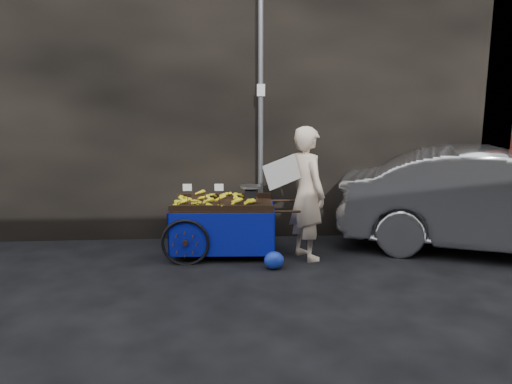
{
  "coord_description": "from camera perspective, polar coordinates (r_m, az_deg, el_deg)",
  "views": [
    {
      "loc": [
        -0.29,
        -6.4,
        2.35
      ],
      "look_at": [
        0.17,
        0.5,
        0.98
      ],
      "focal_mm": 35.0,
      "sensor_mm": 36.0,
      "label": 1
    }
  ],
  "objects": [
    {
      "name": "building_wall",
      "position": [
        9.02,
        0.5,
        12.14
      ],
      "size": [
        13.5,
        2.0,
        5.0
      ],
      "color": "black",
      "rests_on": "ground"
    },
    {
      "name": "ground",
      "position": [
        6.82,
        -1.19,
        -8.96
      ],
      "size": [
        80.0,
        80.0,
        0.0
      ],
      "primitive_type": "plane",
      "color": "black",
      "rests_on": "ground"
    },
    {
      "name": "vendor",
      "position": [
        7.13,
        5.83,
        -0.15
      ],
      "size": [
        1.01,
        0.82,
        1.91
      ],
      "rotation": [
        0.0,
        0.0,
        2.01
      ],
      "color": "beige",
      "rests_on": "ground"
    },
    {
      "name": "parked_car",
      "position": [
        8.28,
        26.14,
        -0.96
      ],
      "size": [
        4.95,
        3.14,
        1.54
      ],
      "primitive_type": "imported",
      "rotation": [
        0.0,
        0.0,
        1.22
      ],
      "color": "#B0B2B8",
      "rests_on": "ground"
    },
    {
      "name": "plastic_bag",
      "position": [
        6.84,
        2.07,
        -7.82
      ],
      "size": [
        0.27,
        0.22,
        0.25
      ],
      "primitive_type": "ellipsoid",
      "color": "#162FA8",
      "rests_on": "ground"
    },
    {
      "name": "street_pole",
      "position": [
        7.73,
        0.54,
        8.65
      ],
      "size": [
        0.12,
        0.1,
        4.0
      ],
      "color": "slate",
      "rests_on": "ground"
    },
    {
      "name": "banana_cart",
      "position": [
        7.35,
        -4.19,
        -1.99
      ],
      "size": [
        2.06,
        1.06,
        1.1
      ],
      "rotation": [
        0.0,
        0.0,
        -0.05
      ],
      "color": "black",
      "rests_on": "ground"
    }
  ]
}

